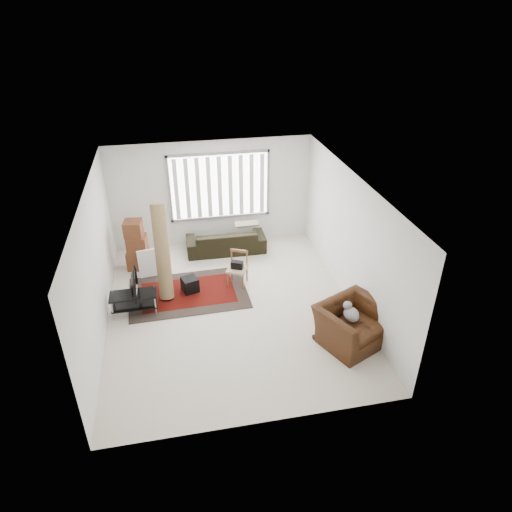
{
  "coord_description": "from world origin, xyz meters",
  "views": [
    {
      "loc": [
        -1.02,
        -7.65,
        5.68
      ],
      "look_at": [
        0.57,
        0.24,
        1.05
      ],
      "focal_mm": 32.0,
      "sensor_mm": 36.0,
      "label": 1
    }
  ],
  "objects_px": {
    "tv_stand": "(134,299)",
    "moving_boxes": "(137,247)",
    "armchair": "(353,322)",
    "sofa": "(226,237)",
    "side_chair": "(237,267)"
  },
  "relations": [
    {
      "from": "sofa",
      "to": "side_chair",
      "type": "distance_m",
      "value": 1.56
    },
    {
      "from": "sofa",
      "to": "armchair",
      "type": "relative_size",
      "value": 1.28
    },
    {
      "from": "tv_stand",
      "to": "moving_boxes",
      "type": "relative_size",
      "value": 0.77
    },
    {
      "from": "tv_stand",
      "to": "armchair",
      "type": "distance_m",
      "value": 4.34
    },
    {
      "from": "armchair",
      "to": "sofa",
      "type": "bearing_deg",
      "value": 90.03
    },
    {
      "from": "moving_boxes",
      "to": "sofa",
      "type": "bearing_deg",
      "value": 10.39
    },
    {
      "from": "moving_boxes",
      "to": "sofa",
      "type": "height_order",
      "value": "moving_boxes"
    },
    {
      "from": "moving_boxes",
      "to": "sofa",
      "type": "xyz_separation_m",
      "value": [
        2.15,
        0.39,
        -0.18
      ]
    },
    {
      "from": "moving_boxes",
      "to": "armchair",
      "type": "bearing_deg",
      "value": -41.72
    },
    {
      "from": "side_chair",
      "to": "sofa",
      "type": "bearing_deg",
      "value": 116.19
    },
    {
      "from": "tv_stand",
      "to": "moving_boxes",
      "type": "xyz_separation_m",
      "value": [
        0.04,
        1.83,
        0.22
      ]
    },
    {
      "from": "tv_stand",
      "to": "side_chair",
      "type": "height_order",
      "value": "side_chair"
    },
    {
      "from": "tv_stand",
      "to": "side_chair",
      "type": "relative_size",
      "value": 1.19
    },
    {
      "from": "sofa",
      "to": "armchair",
      "type": "distance_m",
      "value": 4.32
    },
    {
      "from": "tv_stand",
      "to": "moving_boxes",
      "type": "bearing_deg",
      "value": 88.69
    }
  ]
}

